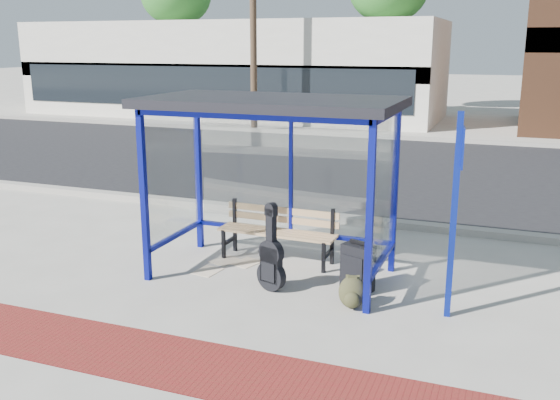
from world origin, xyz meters
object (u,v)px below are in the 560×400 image
at_px(bench, 279,229).
at_px(suitcase, 358,268).
at_px(backpack, 352,293).
at_px(guitar_bag, 271,261).

bearing_deg(bench, suitcase, -27.02).
bearing_deg(suitcase, backpack, -61.42).
bearing_deg(bench, backpack, -40.21).
xyz_separation_m(bench, backpack, (1.44, -1.29, -0.28)).
bearing_deg(suitcase, bench, 172.33).
xyz_separation_m(bench, guitar_bag, (0.33, -1.12, -0.07)).
height_order(bench, backpack, bench).
xyz_separation_m(guitar_bag, suitcase, (1.04, 0.37, -0.09)).
height_order(guitar_bag, suitcase, guitar_bag).
distance_m(bench, guitar_bag, 1.17).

